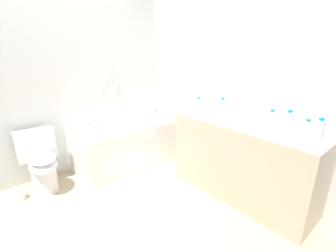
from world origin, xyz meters
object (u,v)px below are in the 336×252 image
bath_mat (152,175)px  water_bottle_2 (288,125)px  sink_basin (247,122)px  water_bottle_4 (306,131)px  sink_faucet (257,118)px  toilet_paper_roll (19,195)px  toilet (41,163)px  water_bottle_0 (198,105)px  drinking_glass_0 (214,111)px  water_bottle_3 (271,121)px  bathtub (128,142)px  water_bottle_5 (319,132)px  water_bottle_1 (222,109)px

bath_mat → water_bottle_2: bearing=-72.9°
sink_basin → water_bottle_4: water_bottle_4 is taller
water_bottle_4 → water_bottle_2: bearing=104.6°
sink_faucet → toilet_paper_roll: size_ratio=1.38×
toilet → water_bottle_4: bearing=39.2°
water_bottle_0 → water_bottle_4: water_bottle_4 is taller
toilet → drinking_glass_0: (1.59, -1.11, 0.54)m
bath_mat → toilet_paper_roll: (-1.38, 0.55, 0.05)m
water_bottle_3 → toilet_paper_roll: bearing=137.2°
toilet_paper_roll → water_bottle_3: bearing=-42.8°
toilet_paper_roll → water_bottle_0: bearing=-25.0°
toilet → water_bottle_0: bearing=62.9°
bathtub → drinking_glass_0: (0.50, -1.08, 0.58)m
toilet → water_bottle_4: water_bottle_4 is taller
sink_faucet → toilet_paper_roll: sink_faucet is taller
toilet → toilet_paper_roll: toilet is taller
water_bottle_2 → drinking_glass_0: 0.84m
toilet → drinking_glass_0: 2.02m
bath_mat → water_bottle_3: bearing=-67.3°
water_bottle_4 → water_bottle_5: size_ratio=0.87×
toilet → water_bottle_3: water_bottle_3 is taller
water_bottle_4 → toilet_paper_roll: water_bottle_4 is taller
water_bottle_3 → water_bottle_4: size_ratio=1.05×
water_bottle_1 → toilet_paper_roll: (-1.86, 1.20, -0.88)m
sink_basin → bath_mat: (-0.48, 0.95, -0.85)m
water_bottle_3 → toilet: bearing=132.3°
sink_faucet → water_bottle_5: size_ratio=0.69×
sink_basin → water_bottle_3: bearing=-86.1°
water_bottle_0 → water_bottle_4: 1.20m
water_bottle_3 → sink_faucet: bearing=53.2°
sink_faucet → water_bottle_0: (-0.20, 0.64, 0.06)m
water_bottle_1 → sink_faucet: bearing=-58.0°
sink_basin → water_bottle_4: 0.56m
toilet → water_bottle_2: water_bottle_2 is taller
toilet_paper_roll → drinking_glass_0: bearing=-30.2°
sink_basin → toilet_paper_roll: (-1.86, 1.50, -0.80)m
water_bottle_0 → water_bottle_5: water_bottle_5 is taller
toilet → drinking_glass_0: size_ratio=6.70×
bath_mat → sink_basin: bearing=-63.2°
water_bottle_0 → water_bottle_4: size_ratio=0.95×
bathtub → sink_faucet: (0.69, -1.50, 0.56)m
water_bottle_1 → drinking_glass_0: 0.13m
water_bottle_2 → bath_mat: (-0.42, 1.37, -0.94)m
sink_faucet → toilet: bearing=139.4°
toilet → toilet_paper_roll: size_ratio=6.38×
toilet → water_bottle_0: water_bottle_0 is taller
bathtub → sink_basin: (0.50, -1.50, 0.56)m
water_bottle_4 → drinking_glass_0: water_bottle_4 is taller
sink_faucet → water_bottle_3: bearing=-126.8°
drinking_glass_0 → toilet_paper_roll: size_ratio=0.95×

